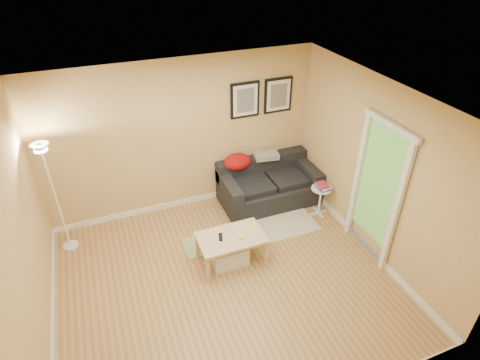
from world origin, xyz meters
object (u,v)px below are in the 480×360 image
(coffee_table, at_px, (231,249))
(floor_lamp, at_px, (57,202))
(side_table, at_px, (320,201))
(book_stack, at_px, (323,186))
(sofa, at_px, (269,183))
(storage_bin, at_px, (229,254))

(coffee_table, xyz_separation_m, floor_lamp, (-2.22, 1.22, 0.61))
(side_table, relative_size, book_stack, 2.11)
(sofa, height_order, book_stack, sofa)
(storage_bin, relative_size, book_stack, 2.14)
(book_stack, bearing_deg, floor_lamp, 150.75)
(book_stack, xyz_separation_m, floor_lamp, (-4.04, 0.69, 0.29))
(coffee_table, bearing_deg, floor_lamp, 137.61)
(book_stack, distance_m, floor_lamp, 4.11)
(sofa, relative_size, coffee_table, 1.79)
(side_table, bearing_deg, floor_lamp, 170.32)
(sofa, bearing_deg, side_table, -45.32)
(side_table, height_order, floor_lamp, floor_lamp)
(sofa, height_order, side_table, sofa)
(coffee_table, distance_m, side_table, 1.88)
(storage_bin, xyz_separation_m, side_table, (1.85, 0.54, 0.10))
(sofa, distance_m, storage_bin, 1.71)
(side_table, distance_m, book_stack, 0.30)
(sofa, height_order, coffee_table, sofa)
(side_table, bearing_deg, book_stack, -10.90)
(storage_bin, relative_size, floor_lamp, 0.30)
(coffee_table, height_order, book_stack, book_stack)
(storage_bin, height_order, side_table, side_table)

